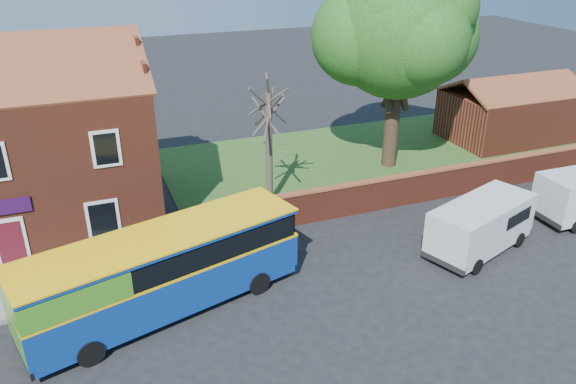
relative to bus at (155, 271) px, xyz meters
name	(u,v)px	position (x,y,z in m)	size (l,w,h in m)	color
ground	(241,344)	(2.18, -2.69, -1.71)	(120.00, 120.00, 0.00)	black
pavement	(15,292)	(-4.82, 3.06, -1.65)	(18.00, 3.50, 0.12)	gray
kerb	(13,320)	(-4.82, 1.31, -1.64)	(18.00, 0.15, 0.14)	slate
grass_strip	(386,156)	(15.18, 10.31, -1.69)	(26.00, 12.00, 0.04)	#426B28
shop_building	(5,156)	(-4.84, 8.80, 1.71)	(12.30, 8.13, 10.50)	maroon
boundary_wall	(448,182)	(15.18, 4.31, -0.89)	(22.00, 0.38, 1.60)	maroon
outbuilding	(511,114)	(24.18, 10.31, -0.10)	(8.20, 5.06, 4.17)	maroon
bus	(155,271)	(0.00, 0.00, 0.00)	(10.16, 5.07, 3.00)	navy
van_near	(481,224)	(13.22, -0.61, -0.47)	(5.42, 3.56, 2.21)	silver
large_tree	(398,32)	(14.67, 9.21, 5.73)	(9.31, 7.37, 11.36)	black
bare_tree	(269,144)	(6.55, 6.74, 1.42)	(2.28, 2.72, 6.09)	#4C4238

